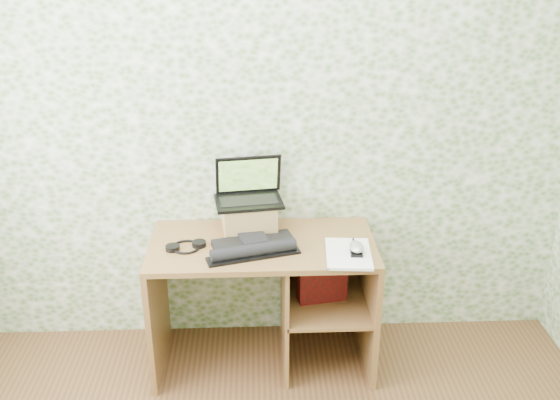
{
  "coord_description": "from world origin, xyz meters",
  "views": [
    {
      "loc": [
        -0.03,
        -1.5,
        2.29
      ],
      "look_at": [
        0.09,
        1.39,
        1.02
      ],
      "focal_mm": 40.0,
      "sensor_mm": 36.0,
      "label": 1
    }
  ],
  "objects_px": {
    "laptop": "(248,191)",
    "keyboard": "(254,246)",
    "riser": "(249,217)",
    "notepad": "(349,254)",
    "desk": "(277,283)"
  },
  "relations": [
    {
      "from": "keyboard",
      "to": "notepad",
      "type": "relative_size",
      "value": 1.51
    },
    {
      "from": "desk",
      "to": "laptop",
      "type": "distance_m",
      "value": 0.54
    },
    {
      "from": "riser",
      "to": "keyboard",
      "type": "height_order",
      "value": "riser"
    },
    {
      "from": "riser",
      "to": "laptop",
      "type": "xyz_separation_m",
      "value": [
        0.0,
        0.04,
        0.14
      ]
    },
    {
      "from": "desk",
      "to": "keyboard",
      "type": "relative_size",
      "value": 2.45
    },
    {
      "from": "keyboard",
      "to": "laptop",
      "type": "bearing_deg",
      "value": 79.46
    },
    {
      "from": "desk",
      "to": "keyboard",
      "type": "xyz_separation_m",
      "value": [
        -0.12,
        -0.11,
        0.29
      ]
    },
    {
      "from": "laptop",
      "to": "notepad",
      "type": "relative_size",
      "value": 1.2
    },
    {
      "from": "riser",
      "to": "notepad",
      "type": "distance_m",
      "value": 0.59
    },
    {
      "from": "laptop",
      "to": "keyboard",
      "type": "distance_m",
      "value": 0.33
    },
    {
      "from": "riser",
      "to": "desk",
      "type": "bearing_deg",
      "value": -37.96
    },
    {
      "from": "riser",
      "to": "notepad",
      "type": "bearing_deg",
      "value": -30.3
    },
    {
      "from": "laptop",
      "to": "notepad",
      "type": "distance_m",
      "value": 0.65
    },
    {
      "from": "riser",
      "to": "notepad",
      "type": "relative_size",
      "value": 0.87
    },
    {
      "from": "laptop",
      "to": "keyboard",
      "type": "relative_size",
      "value": 0.79
    }
  ]
}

